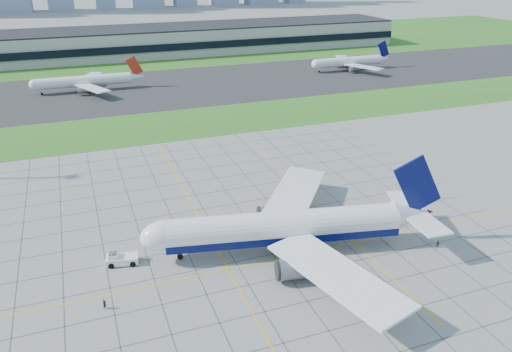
{
  "coord_description": "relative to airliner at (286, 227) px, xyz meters",
  "views": [
    {
      "loc": [
        -33.18,
        -79.15,
        55.64
      ],
      "look_at": [
        4.98,
        22.94,
        7.0
      ],
      "focal_mm": 35.0,
      "sensor_mm": 36.0,
      "label": 1
    }
  ],
  "objects": [
    {
      "name": "grass_median",
      "position": [
        -2.99,
        89.41,
        -5.28
      ],
      "size": [
        700.0,
        35.0,
        0.04
      ],
      "primitive_type": "cube",
      "color": "#31601B",
      "rests_on": "ground"
    },
    {
      "name": "pushback_tug",
      "position": [
        -32.12,
        6.72,
        -4.19
      ],
      "size": [
        9.11,
        4.15,
        2.5
      ],
      "rotation": [
        0.0,
        0.0,
        -0.2
      ],
      "color": "white",
      "rests_on": "ground"
    },
    {
      "name": "airliner",
      "position": [
        0.0,
        0.0,
        0.0
      ],
      "size": [
        60.9,
        61.1,
        19.37
      ],
      "rotation": [
        0.0,
        0.0,
        -0.2
      ],
      "color": "white",
      "rests_on": "ground"
    },
    {
      "name": "grass_far",
      "position": [
        -2.99,
        254.41,
        -5.28
      ],
      "size": [
        700.0,
        145.0,
        0.04
      ],
      "primitive_type": "cube",
      "color": "#31601B",
      "rests_on": "ground"
    },
    {
      "name": "crew_near",
      "position": [
        -36.34,
        -6.25,
        -4.35
      ],
      "size": [
        0.82,
        0.79,
        1.89
      ],
      "primitive_type": "imported",
      "rotation": [
        0.0,
        0.0,
        0.69
      ],
      "color": "black",
      "rests_on": "ground"
    },
    {
      "name": "asphalt_taxiway",
      "position": [
        -2.99,
        144.41,
        -5.27
      ],
      "size": [
        700.0,
        75.0,
        0.04
      ],
      "primitive_type": "cube",
      "color": "#383838",
      "rests_on": "ground"
    },
    {
      "name": "crew_far",
      "position": [
        29.94,
        -10.28,
        -4.51
      ],
      "size": [
        0.97,
        0.95,
        1.58
      ],
      "primitive_type": "imported",
      "rotation": [
        0.0,
        0.0,
        -0.72
      ],
      "color": "black",
      "rests_on": "ground"
    },
    {
      "name": "terminal",
      "position": [
        37.01,
        229.28,
        2.6
      ],
      "size": [
        260.0,
        43.0,
        15.8
      ],
      "color": "#B7B7B2",
      "rests_on": "ground"
    },
    {
      "name": "distant_jet_2",
      "position": [
        100.76,
        147.76,
        -0.81
      ],
      "size": [
        43.22,
        42.66,
        14.08
      ],
      "color": "white",
      "rests_on": "ground"
    },
    {
      "name": "ground",
      "position": [
        -2.99,
        -0.59,
        -5.3
      ],
      "size": [
        1400.0,
        1400.0,
        0.0
      ],
      "primitive_type": "plane",
      "color": "gray",
      "rests_on": "ground"
    },
    {
      "name": "apron_markings",
      "position": [
        -2.56,
        10.5,
        -5.28
      ],
      "size": [
        120.0,
        130.0,
        0.03
      ],
      "color": "#474744",
      "rests_on": "ground"
    },
    {
      "name": "distant_jet_1",
      "position": [
        -30.54,
        150.26,
        -0.81
      ],
      "size": [
        46.24,
        42.66,
        14.08
      ],
      "color": "white",
      "rests_on": "ground"
    }
  ]
}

